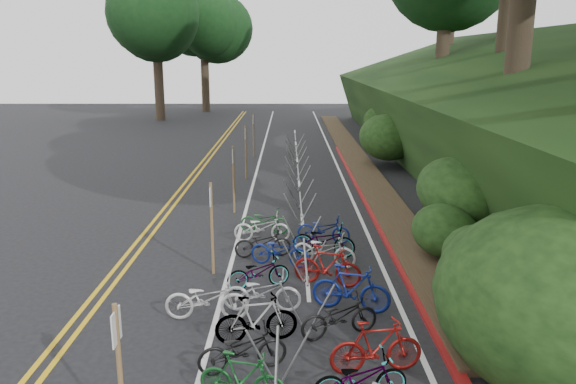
% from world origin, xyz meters
% --- Properties ---
extents(ground, '(120.00, 120.00, 0.00)m').
position_xyz_m(ground, '(0.00, 0.00, 0.00)').
color(ground, black).
rests_on(ground, ground).
extents(road_markings, '(7.47, 80.00, 0.01)m').
position_xyz_m(road_markings, '(0.63, 10.10, 0.00)').
color(road_markings, gold).
rests_on(road_markings, ground).
extents(red_curb, '(0.25, 28.00, 0.10)m').
position_xyz_m(red_curb, '(5.70, 12.00, 0.05)').
color(red_curb, maroon).
rests_on(red_curb, ground).
extents(embankment, '(14.30, 48.14, 9.11)m').
position_xyz_m(embankment, '(12.96, 19.04, 2.57)').
color(embankment, black).
rests_on(embankment, ground).
extents(bike_racks_rest, '(1.14, 23.00, 1.17)m').
position_xyz_m(bike_racks_rest, '(3.00, 13.00, 0.85)').
color(bike_racks_rest, gray).
rests_on(bike_racks_rest, ground).
extents(signpost_near, '(0.08, 0.40, 2.29)m').
position_xyz_m(signpost_near, '(0.17, -1.82, 1.32)').
color(signpost_near, brown).
rests_on(signpost_near, ground).
extents(signposts_rest, '(0.08, 18.40, 2.50)m').
position_xyz_m(signposts_rest, '(0.60, 14.00, 1.43)').
color(signposts_rest, brown).
rests_on(signposts_rest, ground).
extents(bike_front, '(0.65, 1.85, 0.97)m').
position_xyz_m(bike_front, '(0.81, 2.33, 0.49)').
color(bike_front, beige).
rests_on(bike_front, ground).
extents(bike_valet, '(3.40, 13.32, 1.09)m').
position_xyz_m(bike_valet, '(2.89, 2.76, 0.47)').
color(bike_valet, black).
rests_on(bike_valet, ground).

